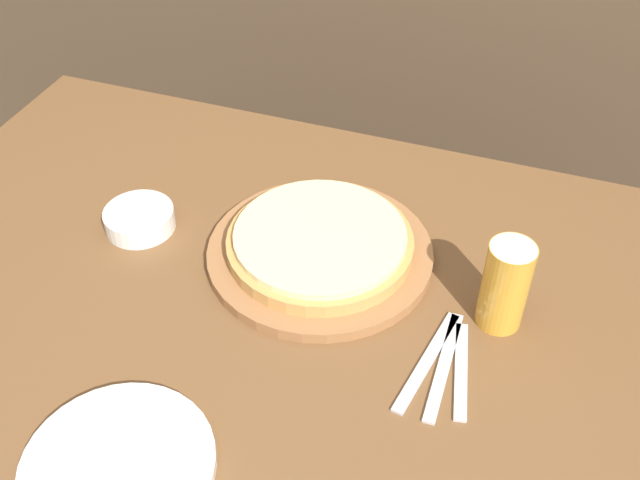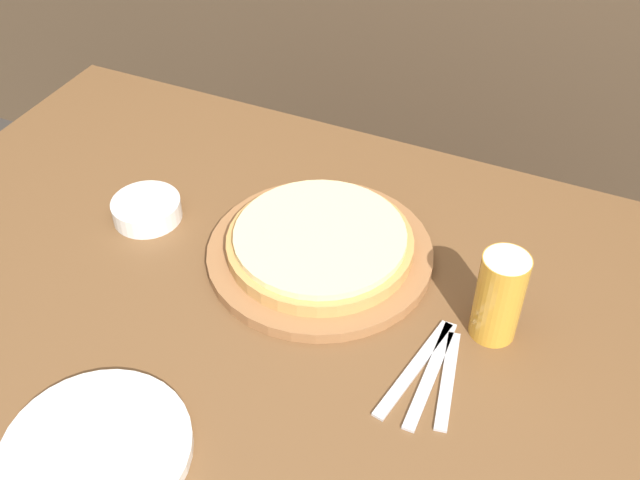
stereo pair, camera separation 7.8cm
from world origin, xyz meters
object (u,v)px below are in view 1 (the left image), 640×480
at_px(side_bowl, 140,219).
at_px(beer_glass, 506,282).
at_px(dinner_plate, 118,466).
at_px(dinner_knife, 444,366).
at_px(fork, 427,361).
at_px(spoon, 461,370).
at_px(pizza_on_board, 320,247).

bearing_deg(side_bowl, beer_glass, -0.87).
height_order(dinner_plate, dinner_knife, dinner_plate).
relative_size(beer_glass, dinner_knife, 0.72).
xyz_separation_m(side_bowl, fork, (0.54, -0.13, -0.02)).
xyz_separation_m(fork, spoon, (0.05, 0.00, 0.00)).
distance_m(side_bowl, spoon, 0.61).
bearing_deg(beer_glass, dinner_plate, -134.58).
relative_size(beer_glass, fork, 0.72).
bearing_deg(pizza_on_board, beer_glass, -7.49).
distance_m(dinner_plate, spoon, 0.49).
bearing_deg(side_bowl, dinner_knife, -12.59).
height_order(beer_glass, side_bowl, beer_glass).
bearing_deg(fork, pizza_on_board, 144.54).
xyz_separation_m(pizza_on_board, dinner_plate, (-0.11, -0.46, -0.02)).
distance_m(beer_glass, dinner_knife, 0.15).
bearing_deg(fork, dinner_knife, 0.00).
height_order(fork, dinner_knife, same).
relative_size(side_bowl, spoon, 0.69).
xyz_separation_m(beer_glass, fork, (-0.08, -0.12, -0.08)).
xyz_separation_m(beer_glass, spoon, (-0.03, -0.12, -0.08)).
height_order(dinner_knife, spoon, same).
relative_size(beer_glass, dinner_plate, 0.60).
height_order(beer_glass, spoon, beer_glass).
bearing_deg(spoon, pizza_on_board, 149.85).
height_order(pizza_on_board, side_bowl, pizza_on_board).
bearing_deg(beer_glass, side_bowl, 179.13).
distance_m(fork, spoon, 0.05).
relative_size(fork, dinner_knife, 1.00).
distance_m(beer_glass, side_bowl, 0.63).
bearing_deg(spoon, dinner_plate, -141.56).
distance_m(side_bowl, dinner_knife, 0.58).
xyz_separation_m(pizza_on_board, side_bowl, (-0.32, -0.03, -0.01)).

